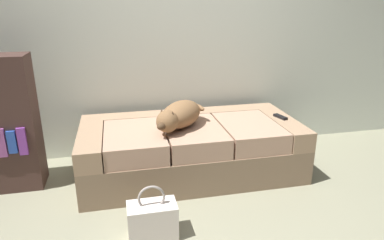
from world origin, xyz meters
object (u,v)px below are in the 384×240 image
object	(u,v)px
couch	(191,148)
dog_tan	(179,115)
tv_remote	(280,117)
handbag	(152,220)
bookshelf	(0,125)

from	to	relation	value
couch	dog_tan	size ratio (longest dim) A/B	3.35
dog_tan	tv_remote	bearing A→B (deg)	2.98
dog_tan	handbag	world-z (taller)	dog_tan
dog_tan	bookshelf	bearing A→B (deg)	173.45
handbag	bookshelf	bearing A→B (deg)	139.98
handbag	bookshelf	size ratio (longest dim) A/B	0.34
dog_tan	bookshelf	size ratio (longest dim) A/B	0.51
tv_remote	bookshelf	xyz separation A→B (m)	(-2.37, 0.11, 0.07)
couch	bookshelf	size ratio (longest dim) A/B	1.72
bookshelf	couch	bearing A→B (deg)	-3.09
couch	handbag	bearing A→B (deg)	-117.83
couch	tv_remote	xyz separation A→B (m)	(0.83, -0.03, 0.25)
dog_tan	bookshelf	distance (m)	1.43
couch	bookshelf	distance (m)	1.57
dog_tan	handbag	size ratio (longest dim) A/B	1.50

